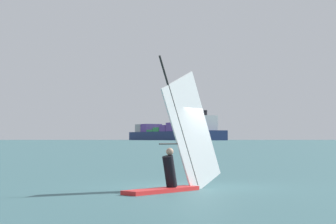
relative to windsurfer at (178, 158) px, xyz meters
The scene contains 3 objects.
ground_plane 1.76m from the windsurfer, 77.58° to the left, with size 4000.00×4000.00×0.00m, color #386066.
windsurfer is the anchor object (origin of this frame).
cargo_ship 714.75m from the windsurfer, 97.55° to the left, with size 140.95×187.11×33.48m.
Camera 1 is at (1.85, -19.14, 1.54)m, focal length 63.87 mm.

